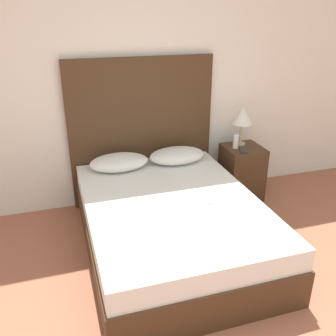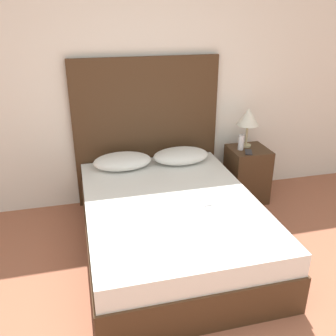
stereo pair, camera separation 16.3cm
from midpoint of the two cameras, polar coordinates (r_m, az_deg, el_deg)
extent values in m
cube|color=white|center=(3.89, -6.45, 13.75)|extent=(10.00, 0.06, 2.70)
cube|color=#422B19|center=(3.35, -0.90, -9.92)|extent=(1.45, 1.97, 0.32)
cube|color=white|center=(3.22, -0.93, -6.24)|extent=(1.42, 1.94, 0.18)
cube|color=#422B19|center=(3.97, -5.15, 5.41)|extent=(1.52, 0.05, 1.55)
ellipsoid|color=white|center=(3.75, -8.71, 0.87)|extent=(0.58, 0.36, 0.16)
ellipsoid|color=white|center=(3.88, 0.17, 1.92)|extent=(0.58, 0.36, 0.16)
cube|color=#B7B7BC|center=(3.16, 4.35, -4.95)|extent=(0.08, 0.16, 0.01)
cube|color=#422B19|center=(4.22, 10.05, -0.66)|extent=(0.40, 0.40, 0.60)
cylinder|color=tan|center=(4.17, 9.81, 3.64)|extent=(0.11, 0.11, 0.02)
cylinder|color=tan|center=(4.13, 9.93, 5.21)|extent=(0.02, 0.02, 0.22)
cone|color=silver|center=(4.08, 10.13, 7.88)|extent=(0.23, 0.23, 0.18)
cube|color=#232328|center=(4.00, 10.31, 2.64)|extent=(0.12, 0.17, 0.01)
cylinder|color=silver|center=(4.04, 9.16, 4.06)|extent=(0.06, 0.06, 0.16)
camera|label=1|loc=(0.08, -91.48, -0.65)|focal=40.00mm
camera|label=2|loc=(0.08, 88.52, 0.65)|focal=40.00mm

